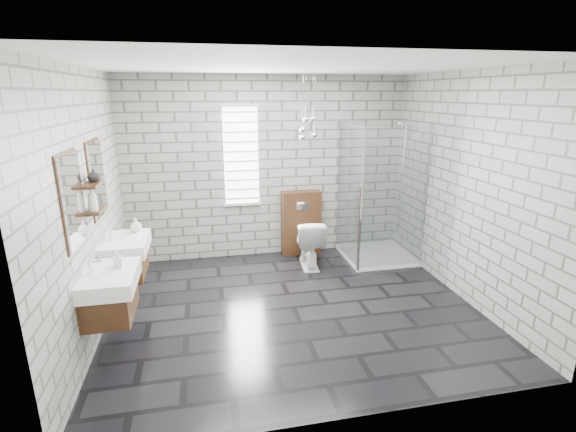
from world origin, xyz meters
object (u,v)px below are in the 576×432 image
object	(u,v)px
vanity_right	(123,247)
toilet	(309,242)
vanity_left	(106,281)
cistern_panel	(301,223)
shower_enclosure	(375,228)

from	to	relation	value
vanity_right	toilet	bearing A→B (deg)	17.80
vanity_left	vanity_right	size ratio (longest dim) A/B	1.00
vanity_right	cistern_panel	distance (m)	2.73
cistern_panel	toilet	world-z (taller)	cistern_panel
toilet	vanity_right	bearing A→B (deg)	23.14
vanity_right	shower_enclosure	distance (m)	3.50
shower_enclosure	toilet	distance (m)	1.02
vanity_left	toilet	bearing A→B (deg)	35.45
shower_enclosure	toilet	bearing A→B (deg)	179.14
shower_enclosure	cistern_panel	bearing A→B (deg)	152.91
vanity_left	vanity_right	distance (m)	0.94
vanity_left	cistern_panel	xyz separation A→B (m)	(2.40, 2.21, -0.26)
vanity_left	cistern_panel	distance (m)	3.27
shower_enclosure	toilet	world-z (taller)	shower_enclosure
vanity_left	vanity_right	xyz separation A→B (m)	(0.00, 0.94, 0.00)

